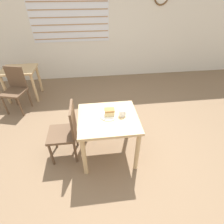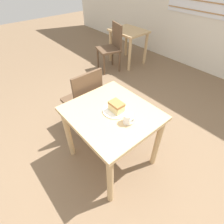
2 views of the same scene
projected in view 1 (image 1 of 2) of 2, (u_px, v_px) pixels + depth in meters
ground_plane at (116, 159)px, 2.71m from camera, size 14.00×14.00×0.00m
wall_back at (99, 23)px, 4.28m from camera, size 10.00×0.10×2.80m
dining_table_near at (108, 124)px, 2.44m from camera, size 0.81×0.74×0.73m
dining_table_far at (20, 75)px, 3.84m from camera, size 0.70×0.58×0.70m
chair_near_window at (66, 131)px, 2.50m from camera, size 0.40×0.40×0.90m
chair_far_corner at (15, 88)px, 3.49m from camera, size 0.50×0.50×0.90m
plate at (109, 116)px, 2.39m from camera, size 0.23×0.23×0.01m
cake_slice at (110, 112)px, 2.36m from camera, size 0.13×0.10×0.09m
coffee_mug at (122, 113)px, 2.37m from camera, size 0.09×0.08×0.09m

